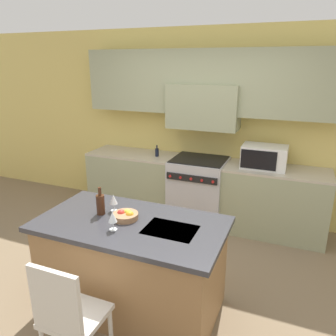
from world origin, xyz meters
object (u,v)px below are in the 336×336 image
wine_glass_far (114,200)px  fruit_bowl (126,215)px  range_stove (198,190)px  oil_bottle_on_counter (157,152)px  microwave (264,157)px  wine_bottle (101,204)px  island_chair (68,314)px  wine_glass_near (113,217)px

wine_glass_far → fruit_bowl: size_ratio=0.73×
wine_glass_far → range_stove: bearing=81.2°
oil_bottle_on_counter → wine_glass_far: bearing=-78.7°
microwave → wine_bottle: microwave is taller
island_chair → fruit_bowl: fruit_bowl is taller
wine_bottle → oil_bottle_on_counter: wine_bottle is taller
microwave → wine_glass_far: bearing=-122.1°
microwave → oil_bottle_on_counter: 1.52m
wine_bottle → fruit_bowl: wine_bottle is taller
fruit_bowl → oil_bottle_on_counter: bearing=105.9°
island_chair → oil_bottle_on_counter: size_ratio=5.79×
microwave → island_chair: microwave is taller
range_stove → wine_bottle: 2.02m
island_chair → wine_bottle: bearing=106.5°
microwave → wine_bottle: size_ratio=2.14×
wine_glass_near → oil_bottle_on_counter: 2.20m
wine_glass_near → wine_glass_far: bearing=119.9°
microwave → oil_bottle_on_counter: microwave is taller
range_stove → wine_glass_far: wine_glass_far is taller
wine_bottle → wine_glass_far: 0.13m
range_stove → oil_bottle_on_counter: 0.82m
wine_bottle → microwave: bearing=57.6°
wine_glass_near → island_chair: bearing=-91.3°
fruit_bowl → microwave: bearing=63.4°
microwave → fruit_bowl: (-0.97, -1.94, -0.14)m
wine_glass_near → wine_glass_far: (-0.18, 0.32, 0.00)m
fruit_bowl → wine_glass_near: bearing=-88.8°
range_stove → microwave: size_ratio=1.67×
microwave → wine_glass_far: (-1.15, -1.84, -0.06)m
wine_bottle → fruit_bowl: bearing=0.1°
wine_glass_far → fruit_bowl: (0.18, -0.10, -0.08)m
wine_bottle → oil_bottle_on_counter: size_ratio=1.59×
range_stove → island_chair: size_ratio=0.98×
wine_bottle → wine_glass_near: bearing=-39.9°
range_stove → wine_glass_far: (-0.28, -1.82, 0.53)m
oil_bottle_on_counter → microwave: bearing=0.9°
wine_bottle → oil_bottle_on_counter: (-0.28, 1.91, -0.02)m
island_chair → wine_bottle: 0.99m
microwave → wine_glass_far: 2.17m
island_chair → wine_glass_near: 0.78m
microwave → island_chair: 2.99m
wine_bottle → wine_glass_far: wine_bottle is taller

